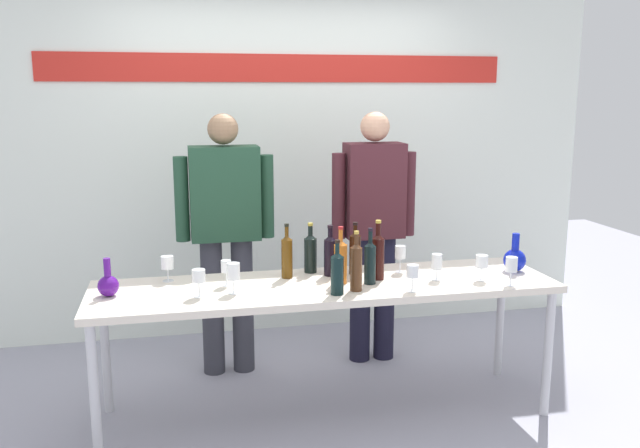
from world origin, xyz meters
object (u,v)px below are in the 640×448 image
wine_glass_left_0 (167,263)px  wine_glass_right_0 (400,253)px  wine_bottle_0 (330,254)px  wine_glass_right_1 (511,265)px  wine_bottle_6 (378,255)px  decanter_blue_left (108,284)px  wine_glass_left_3 (199,276)px  wine_glass_left_1 (233,272)px  wine_bottle_2 (355,251)px  wine_bottle_5 (287,255)px  decanter_blue_right (515,259)px  presenter_right (373,223)px  wine_bottle_1 (356,265)px  wine_bottle_3 (370,261)px  wine_glass_right_4 (482,262)px  wine_glass_right_3 (437,262)px  wine_glass_left_2 (226,267)px  wine_bottle_7 (341,260)px  wine_glass_right_2 (413,272)px  wine_bottle_8 (310,252)px  wine_bottle_4 (337,272)px  presenter_left (226,227)px  display_table (326,293)px

wine_glass_left_0 → wine_glass_right_0: size_ratio=0.92×
wine_bottle_0 → wine_glass_right_1: 1.01m
wine_bottle_0 → wine_bottle_6: wine_bottle_6 is taller
decanter_blue_left → wine_glass_left_3: 0.48m
wine_glass_left_1 → wine_bottle_6: bearing=6.9°
wine_bottle_2 → wine_bottle_5: (-0.40, 0.00, -0.00)m
decanter_blue_right → presenter_right: (-0.66, 0.71, 0.11)m
wine_bottle_1 → wine_bottle_3: 0.16m
wine_bottle_0 → wine_glass_right_4: bearing=-19.5°
wine_bottle_3 → decanter_blue_left: bearing=177.2°
wine_glass_right_3 → wine_glass_right_0: bearing=125.9°
decanter_blue_left → wine_glass_right_0: 1.64m
wine_bottle_5 → wine_glass_right_4: wine_bottle_5 is taller
wine_glass_right_3 → wine_glass_left_1: bearing=-179.3°
wine_glass_left_3 → wine_glass_right_4: 1.57m
wine_bottle_5 → wine_glass_left_3: (-0.51, -0.26, -0.02)m
wine_bottle_2 → wine_glass_right_3: size_ratio=2.05×
wine_glass_left_2 → wine_bottle_0: bearing=8.0°
wine_bottle_7 → wine_glass_left_2: size_ratio=2.23×
wine_bottle_5 → wine_glass_right_4: (1.06, -0.29, -0.02)m
wine_glass_right_2 → wine_bottle_8: bearing=132.6°
wine_glass_right_2 → wine_glass_right_3: (0.21, 0.18, -0.00)m
wine_glass_right_1 → wine_bottle_4: bearing=177.4°
wine_bottle_0 → wine_bottle_8: same height
wine_bottle_1 → presenter_left: bearing=124.8°
decanter_blue_left → wine_glass_left_3: (0.46, -0.11, 0.05)m
presenter_left → wine_glass_right_0: 1.14m
wine_bottle_1 → wine_bottle_6: bearing=46.7°
wine_bottle_6 → wine_glass_left_2: (-0.85, 0.05, -0.04)m
decanter_blue_left → presenter_left: size_ratio=0.12×
wine_bottle_4 → decanter_blue_left: bearing=169.2°
wine_glass_left_3 → wine_glass_right_2: 1.12m
presenter_right → wine_glass_right_0: presenter_right is taller
wine_glass_left_1 → wine_glass_right_0: wine_glass_left_1 is taller
wine_bottle_1 → wine_glass_left_0: size_ratio=2.25×
display_table → wine_glass_left_2: size_ratio=17.82×
display_table → wine_bottle_8: (-0.04, 0.25, 0.18)m
wine_bottle_4 → display_table: bearing=93.3°
wine_glass_left_1 → decanter_blue_left: bearing=172.0°
wine_bottle_2 → wine_bottle_8: 0.26m
wine_bottle_5 → wine_glass_left_1: bearing=-143.6°
wine_glass_right_1 → wine_glass_right_3: size_ratio=1.07×
decanter_blue_right → wine_glass_right_2: size_ratio=1.57×
presenter_left → wine_glass_right_3: 1.37m
wine_bottle_3 → wine_glass_right_1: 0.77m
presenter_left → wine_glass_right_3: (1.12, -0.79, -0.09)m
wine_bottle_5 → wine_glass_right_0: 0.67m
wine_glass_left_2 → wine_glass_right_4: wine_glass_right_4 is taller
wine_bottle_1 → wine_glass_left_2: wine_bottle_1 is taller
presenter_right → wine_glass_right_2: (-0.08, -0.97, -0.08)m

